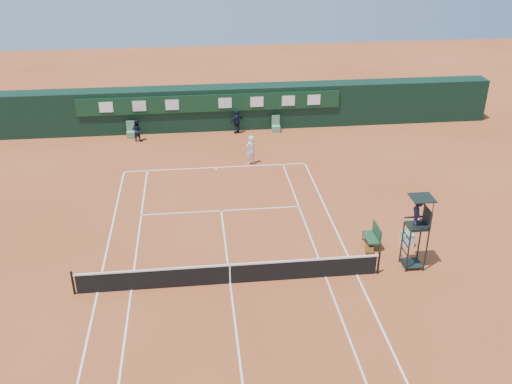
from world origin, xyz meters
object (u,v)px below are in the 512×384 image
at_px(tennis_net, 230,273).
at_px(umpire_chair, 418,218).
at_px(player_bench, 374,235).
at_px(cooler, 407,239).
at_px(player, 251,150).

xyz_separation_m(tennis_net, umpire_chair, (8.04, 0.38, 1.95)).
bearing_deg(player_bench, umpire_chair, -56.82).
distance_m(tennis_net, cooler, 8.70).
bearing_deg(cooler, player_bench, 176.00).
xyz_separation_m(umpire_chair, player_bench, (-1.19, 1.82, -1.86)).
xyz_separation_m(tennis_net, player, (2.17, 12.20, 0.42)).
distance_m(umpire_chair, player_bench, 2.86).
xyz_separation_m(tennis_net, player_bench, (6.85, 2.20, 0.09)).
distance_m(umpire_chair, player, 13.29).
xyz_separation_m(player_bench, player, (-4.68, 10.00, 0.33)).
distance_m(umpire_chair, cooler, 2.76).
bearing_deg(player, player_bench, 84.24).
distance_m(tennis_net, umpire_chair, 8.28).
xyz_separation_m(cooler, player, (-6.27, 10.11, 0.60)).
relative_size(umpire_chair, cooler, 5.30).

